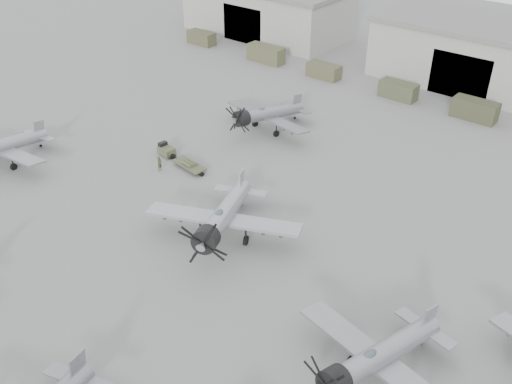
% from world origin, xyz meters
% --- Properties ---
extents(ground, '(220.00, 220.00, 0.00)m').
position_xyz_m(ground, '(0.00, 0.00, 0.00)').
color(ground, '#61615E').
rests_on(ground, ground).
extents(hangar_left, '(29.00, 14.80, 8.70)m').
position_xyz_m(hangar_left, '(-38.00, 61.96, 4.37)').
color(hangar_left, '#A1A097').
rests_on(hangar_left, ground).
extents(hangar_center, '(29.00, 14.80, 8.70)m').
position_xyz_m(hangar_center, '(0.00, 61.96, 4.37)').
color(hangar_center, '#A1A097').
rests_on(hangar_center, ground).
extents(support_truck_0, '(4.94, 2.20, 2.12)m').
position_xyz_m(support_truck_0, '(-42.74, 50.00, 1.06)').
color(support_truck_0, '#44452D').
rests_on(support_truck_0, ground).
extents(support_truck_1, '(6.10, 2.20, 2.54)m').
position_xyz_m(support_truck_1, '(-28.81, 50.00, 1.27)').
color(support_truck_1, '#48492F').
rests_on(support_truck_1, ground).
extents(support_truck_2, '(4.97, 2.20, 2.05)m').
position_xyz_m(support_truck_2, '(-18.03, 50.00, 1.03)').
color(support_truck_2, '#46472E').
rests_on(support_truck_2, ground).
extents(support_truck_3, '(5.06, 2.20, 2.22)m').
position_xyz_m(support_truck_3, '(-6.05, 50.00, 1.11)').
color(support_truck_3, '#3D432C').
rests_on(support_truck_3, ground).
extents(support_truck_4, '(5.51, 2.20, 2.50)m').
position_xyz_m(support_truck_4, '(4.46, 50.00, 1.25)').
color(support_truck_4, '#393A25').
rests_on(support_truck_4, ground).
extents(aircraft_mid_1, '(13.46, 12.21, 5.53)m').
position_xyz_m(aircraft_mid_1, '(-2.90, 11.26, 2.51)').
color(aircraft_mid_1, '#A0A3A9').
rests_on(aircraft_mid_1, ground).
extents(aircraft_mid_2, '(12.63, 11.37, 5.01)m').
position_xyz_m(aircraft_mid_2, '(14.88, 6.10, 2.28)').
color(aircraft_mid_2, gray).
rests_on(aircraft_mid_2, ground).
extents(aircraft_far_0, '(12.37, 11.13, 4.91)m').
position_xyz_m(aircraft_far_0, '(-13.60, 30.63, 2.23)').
color(aircraft_far_0, gray).
rests_on(aircraft_far_0, ground).
extents(tug_trailer, '(7.26, 2.27, 1.44)m').
position_xyz_m(tug_trailer, '(-16.75, 18.83, 0.54)').
color(tug_trailer, '#454930').
rests_on(tug_trailer, ground).
extents(ground_crew, '(0.47, 0.65, 1.65)m').
position_xyz_m(ground_crew, '(-16.39, 16.27, 0.83)').
color(ground_crew, '#393825').
rests_on(ground_crew, ground).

